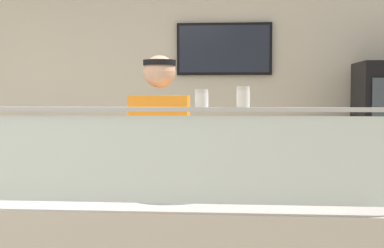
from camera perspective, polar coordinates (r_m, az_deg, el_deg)
The scene contains 9 objects.
shop_rear_unit at distance 5.24m, azimuth 1.12°, elevation 1.56°, with size 6.70×0.13×2.70m.
sneeze_guard at distance 2.57m, azimuth -2.87°, elevation -2.42°, with size 2.12×0.06×0.50m.
pizza_tray at distance 2.99m, azimuth -2.30°, elevation -7.29°, with size 0.48×0.48×0.04m.
pizza_server at distance 2.97m, azimuth -3.13°, elevation -6.93°, with size 0.07×0.28×0.01m, color #ADAFB7.
parmesan_shaker at distance 2.54m, azimuth 1.03°, elevation 2.60°, with size 0.06×0.06×0.08m.
pepper_flake_shaker at distance 2.53m, azimuth 5.41°, elevation 2.72°, with size 0.06×0.06×0.10m.
worker_figure at distance 3.56m, azimuth -3.34°, elevation -4.96°, with size 0.41×0.50×1.76m.
prep_shelf at distance 5.28m, azimuth -18.49°, elevation -8.43°, with size 0.70×0.55×0.92m, color #B7BABF.
pizza_box_stack at distance 5.20m, azimuth -18.58°, elevation -2.72°, with size 0.45×0.43×0.14m.
Camera 1 is at (1.49, -2.47, 1.51)m, focal length 50.60 mm.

